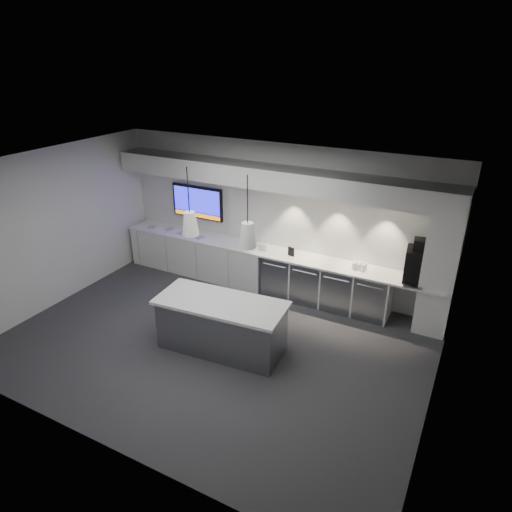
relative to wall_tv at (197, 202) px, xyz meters
The scene contains 28 objects.
floor 3.47m from the wall_tv, 52.18° to the right, with size 7.00×7.00×0.00m, color #323234.
ceiling 3.42m from the wall_tv, 52.18° to the right, with size 7.00×7.00×0.00m, color black.
wall_back 1.90m from the wall_tv, ahead, with size 7.00×7.00×0.00m, color silver.
wall_front 5.30m from the wall_tv, 68.99° to the right, with size 7.00×7.00×0.00m, color silver.
wall_left 2.92m from the wall_tv, 123.17° to the right, with size 7.00×7.00×0.00m, color silver.
wall_right 5.93m from the wall_tv, 24.38° to the right, with size 7.00×7.00×0.00m, color silver.
back_counter 2.04m from the wall_tv, ahead, with size 6.80×0.65×0.04m, color white.
left_base_cabinets 1.17m from the wall_tv, 61.19° to the right, with size 3.30×0.63×0.86m, color silver.
fridge_unit_a 2.45m from the wall_tv, ahead, with size 0.60×0.61×0.85m, color gray.
fridge_unit_b 3.01m from the wall_tv, ahead, with size 0.60×0.61×0.85m, color gray.
fridge_unit_c 3.60m from the wall_tv, ahead, with size 0.60×0.61×0.85m, color gray.
fridge_unit_d 4.21m from the wall_tv, ahead, with size 0.60×0.61×0.85m, color gray.
backsplash 3.10m from the wall_tv, ahead, with size 4.60×0.03×1.30m, color silver.
soffit 2.09m from the wall_tv, ahead, with size 6.90×0.60×0.40m, color silver.
column 5.11m from the wall_tv, ahead, with size 0.55×0.55×2.60m, color silver.
wall_tv is the anchor object (origin of this frame).
island 3.43m from the wall_tv, 49.73° to the right, with size 2.19×1.08×0.90m.
bin 3.00m from the wall_tv, 66.30° to the right, with size 0.33×0.33×0.46m, color gray.
coffee_machine 4.75m from the wall_tv, ahead, with size 0.48×0.64×0.78m.
sign_black 2.47m from the wall_tv, ahead, with size 0.14×0.02×0.18m, color black.
sign_white 1.90m from the wall_tv, 11.53° to the right, with size 0.18×0.02×0.14m, color white.
cup_cluster 3.81m from the wall_tv, ahead, with size 0.25×0.16×0.14m, color silver, non-canonical shape.
tray_a 1.28m from the wall_tv, 162.66° to the right, with size 0.16×0.16×0.03m, color #9B9B9B.
tray_b 0.93m from the wall_tv, 155.18° to the right, with size 0.16×0.16×0.03m, color #9B9B9B.
tray_c 0.76m from the wall_tv, 122.86° to the right, with size 0.16×0.16×0.03m, color #9B9B9B.
tray_d 0.79m from the wall_tv, 53.70° to the right, with size 0.16×0.16×0.03m, color #9B9B9B.
pendant_left 3.00m from the wall_tv, 57.26° to the right, with size 0.26×0.26×1.07m.
pendant_right 3.64m from the wall_tv, 43.56° to the right, with size 0.26×0.26×1.07m.
Camera 1 is at (3.65, -5.40, 4.60)m, focal length 32.00 mm.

